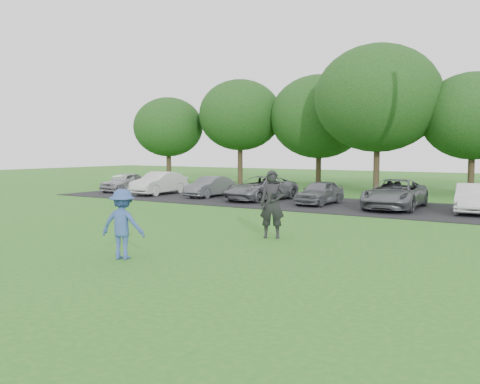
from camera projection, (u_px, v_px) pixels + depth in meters
name	position (u px, v px, depth m)	size (l,w,h in m)	color
ground	(160.00, 257.00, 12.55)	(100.00, 100.00, 0.00)	#266C1E
parking_lot	(357.00, 206.00, 23.45)	(32.00, 6.50, 0.03)	black
frisbee_player	(123.00, 224.00, 12.32)	(1.19, 0.90, 1.94)	#355197
camera_bystander	(272.00, 204.00, 15.17)	(0.83, 0.71, 1.93)	black
parked_cars	(377.00, 193.00, 22.96)	(30.26, 4.84, 1.24)	#A9ABB1
tree_row	(445.00, 107.00, 30.43)	(42.39, 9.85, 8.64)	#38281C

